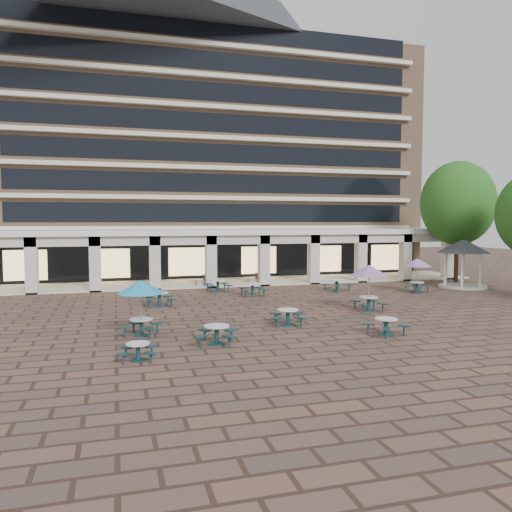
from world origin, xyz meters
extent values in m
plane|color=brown|center=(0.00, 0.00, 0.00)|extent=(120.00, 120.00, 0.00)
cube|color=#9C7958|center=(0.00, 25.50, 11.00)|extent=(40.00, 15.00, 22.00)
cube|color=beige|center=(0.00, 17.75, 4.50)|extent=(36.80, 0.50, 0.35)
cube|color=black|center=(0.00, 17.98, 5.80)|extent=(35.20, 0.05, 1.60)
cube|color=beige|center=(0.00, 17.75, 7.10)|extent=(36.80, 0.50, 0.35)
cube|color=black|center=(0.00, 17.98, 8.40)|extent=(35.20, 0.05, 1.60)
cube|color=beige|center=(0.00, 17.75, 9.70)|extent=(36.80, 0.50, 0.35)
cube|color=black|center=(0.00, 17.98, 11.00)|extent=(35.20, 0.05, 1.60)
cube|color=beige|center=(0.00, 17.75, 12.30)|extent=(36.80, 0.50, 0.35)
cube|color=black|center=(0.00, 17.98, 13.60)|extent=(35.20, 0.05, 1.60)
cube|color=beige|center=(0.00, 17.75, 14.90)|extent=(36.80, 0.50, 0.35)
cube|color=black|center=(0.00, 17.98, 16.20)|extent=(35.20, 0.05, 1.60)
cube|color=beige|center=(0.00, 17.75, 17.50)|extent=(36.80, 0.50, 0.35)
cube|color=black|center=(0.00, 17.98, 18.80)|extent=(35.20, 0.05, 1.60)
cube|color=beige|center=(0.00, 17.75, 20.10)|extent=(36.80, 0.50, 0.35)
cube|color=black|center=(0.00, 17.98, 21.40)|extent=(35.20, 0.05, 1.60)
cube|color=white|center=(0.00, 15.00, 4.20)|extent=(42.00, 6.60, 0.40)
cube|color=beige|center=(0.00, 12.15, 3.75)|extent=(42.00, 0.30, 0.90)
cube|color=black|center=(0.00, 17.70, 1.80)|extent=(38.00, 0.15, 3.20)
cube|color=beige|center=(0.00, 15.00, 0.06)|extent=(42.00, 6.00, 0.12)
cube|color=beige|center=(-14.78, 12.40, 2.00)|extent=(0.80, 0.80, 4.00)
cube|color=beige|center=(-10.56, 12.40, 2.00)|extent=(0.80, 0.80, 4.00)
cube|color=beige|center=(-6.33, 12.40, 2.00)|extent=(0.80, 0.80, 4.00)
cube|color=beige|center=(-2.11, 12.40, 2.00)|extent=(0.80, 0.80, 4.00)
cube|color=beige|center=(2.11, 12.40, 2.00)|extent=(0.80, 0.80, 4.00)
cube|color=beige|center=(6.33, 12.40, 2.00)|extent=(0.80, 0.80, 4.00)
cube|color=beige|center=(10.56, 12.40, 2.00)|extent=(0.80, 0.80, 4.00)
cube|color=beige|center=(14.78, 12.40, 2.00)|extent=(0.80, 0.80, 4.00)
cube|color=beige|center=(19.00, 12.40, 2.00)|extent=(0.80, 0.80, 4.00)
cube|color=#FFD88C|center=(-16.00, 17.55, 1.60)|extent=(3.20, 0.08, 2.40)
cube|color=#FFD88C|center=(-9.60, 17.55, 1.60)|extent=(3.20, 0.08, 2.40)
cube|color=#FFD88C|center=(-3.20, 17.55, 1.60)|extent=(3.20, 0.08, 2.40)
cube|color=#FFD88C|center=(3.20, 17.55, 1.60)|extent=(3.20, 0.08, 2.40)
cube|color=#FFD88C|center=(9.60, 17.55, 1.60)|extent=(3.20, 0.08, 2.40)
cube|color=#FFD88C|center=(16.00, 17.55, 1.60)|extent=(3.20, 0.08, 2.40)
cylinder|color=#14393C|center=(-5.17, -5.14, 0.02)|extent=(0.73, 0.73, 0.04)
cylinder|color=#14393C|center=(-5.17, -5.14, 0.34)|extent=(0.19, 0.19, 0.69)
cylinder|color=white|center=(-5.17, -5.14, 0.76)|extent=(1.04, 1.04, 0.05)
cube|color=#14393C|center=(-4.44, -4.77, 0.46)|extent=(0.64, 0.52, 0.05)
cylinder|color=#14393C|center=(-4.44, -4.77, 0.22)|extent=(0.08, 0.08, 0.44)
cube|color=#14393C|center=(-5.54, -4.42, 0.46)|extent=(0.52, 0.64, 0.05)
cylinder|color=#14393C|center=(-5.54, -4.42, 0.22)|extent=(0.08, 0.08, 0.44)
cube|color=#14393C|center=(-5.89, -5.51, 0.46)|extent=(0.64, 0.52, 0.05)
cylinder|color=#14393C|center=(-5.89, -5.51, 0.22)|extent=(0.08, 0.08, 0.44)
cube|color=#14393C|center=(-4.80, -5.87, 0.46)|extent=(0.52, 0.64, 0.05)
cylinder|color=#14393C|center=(-4.80, -5.87, 0.22)|extent=(0.08, 0.08, 0.44)
cylinder|color=#14393C|center=(-8.40, -6.74, 0.02)|extent=(0.60, 0.60, 0.03)
cylinder|color=#14393C|center=(-8.40, -6.74, 0.28)|extent=(0.15, 0.15, 0.57)
cylinder|color=white|center=(-8.40, -6.74, 0.63)|extent=(0.86, 0.86, 0.04)
cube|color=#14393C|center=(-7.88, -6.32, 0.38)|extent=(0.52, 0.48, 0.04)
cylinder|color=#14393C|center=(-7.88, -6.32, 0.18)|extent=(0.07, 0.07, 0.36)
cube|color=#14393C|center=(-8.82, -6.22, 0.38)|extent=(0.48, 0.52, 0.04)
cylinder|color=#14393C|center=(-8.82, -6.22, 0.18)|extent=(0.07, 0.07, 0.36)
cube|color=#14393C|center=(-8.93, -7.16, 0.38)|extent=(0.52, 0.48, 0.04)
cylinder|color=#14393C|center=(-8.93, -7.16, 0.18)|extent=(0.07, 0.07, 0.36)
cube|color=#14393C|center=(-7.99, -7.26, 0.38)|extent=(0.48, 0.52, 0.04)
cylinder|color=#14393C|center=(-7.99, -7.26, 0.18)|extent=(0.07, 0.07, 0.36)
cylinder|color=#14393C|center=(-8.08, -2.71, 0.02)|extent=(0.71, 0.71, 0.04)
cylinder|color=#14393C|center=(-8.08, -2.71, 0.33)|extent=(0.18, 0.18, 0.67)
cylinder|color=white|center=(-8.08, -2.71, 0.74)|extent=(1.01, 1.01, 0.05)
cube|color=#14393C|center=(-7.36, -2.39, 0.44)|extent=(0.62, 0.48, 0.05)
cylinder|color=#14393C|center=(-7.36, -2.39, 0.21)|extent=(0.08, 0.08, 0.42)
cube|color=#14393C|center=(-8.40, -1.98, 0.44)|extent=(0.48, 0.62, 0.05)
cylinder|color=#14393C|center=(-8.40, -1.98, 0.21)|extent=(0.08, 0.08, 0.42)
cube|color=#14393C|center=(-8.81, -3.02, 0.44)|extent=(0.62, 0.48, 0.05)
cylinder|color=#14393C|center=(-8.81, -3.02, 0.21)|extent=(0.08, 0.08, 0.42)
cube|color=#14393C|center=(-7.77, -3.43, 0.44)|extent=(0.48, 0.62, 0.05)
cylinder|color=#14393C|center=(-7.77, -3.43, 0.21)|extent=(0.08, 0.08, 0.42)
cylinder|color=gray|center=(-8.08, -2.71, 1.21)|extent=(0.05, 0.05, 2.43)
cone|color=#218DC7|center=(-8.08, -2.71, 2.17)|extent=(2.12, 2.12, 0.56)
cylinder|color=#14393C|center=(-1.07, -2.34, 0.02)|extent=(0.72, 0.72, 0.04)
cylinder|color=#14393C|center=(-1.07, -2.34, 0.34)|extent=(0.19, 0.19, 0.68)
cylinder|color=white|center=(-1.07, -2.34, 0.76)|extent=(1.04, 1.04, 0.05)
cube|color=#14393C|center=(-0.38, -1.92, 0.46)|extent=(0.64, 0.54, 0.05)
cylinder|color=#14393C|center=(-0.38, -1.92, 0.22)|extent=(0.08, 0.08, 0.43)
cube|color=#14393C|center=(-1.48, -1.65, 0.46)|extent=(0.54, 0.64, 0.05)
cylinder|color=#14393C|center=(-1.48, -1.65, 0.22)|extent=(0.08, 0.08, 0.43)
cube|color=#14393C|center=(-1.76, -2.75, 0.46)|extent=(0.64, 0.54, 0.05)
cylinder|color=#14393C|center=(-1.76, -2.75, 0.22)|extent=(0.08, 0.08, 0.43)
cube|color=#14393C|center=(-0.65, -3.03, 0.46)|extent=(0.54, 0.64, 0.05)
cylinder|color=#14393C|center=(-0.65, -3.03, 0.22)|extent=(0.08, 0.08, 0.43)
cylinder|color=#14393C|center=(4.66, 0.13, 0.02)|extent=(0.75, 0.75, 0.04)
cylinder|color=#14393C|center=(4.66, 0.13, 0.35)|extent=(0.19, 0.19, 0.71)
cylinder|color=white|center=(4.66, 0.13, 0.78)|extent=(1.07, 1.07, 0.05)
cube|color=#14393C|center=(5.29, 0.67, 0.47)|extent=(0.64, 0.61, 0.05)
cylinder|color=#14393C|center=(5.29, 0.67, 0.22)|extent=(0.09, 0.09, 0.45)
cube|color=#14393C|center=(4.12, 0.76, 0.47)|extent=(0.61, 0.64, 0.05)
cylinder|color=#14393C|center=(4.12, 0.76, 0.22)|extent=(0.09, 0.09, 0.45)
cube|color=#14393C|center=(4.03, -0.42, 0.47)|extent=(0.64, 0.61, 0.05)
cylinder|color=#14393C|center=(4.03, -0.42, 0.22)|extent=(0.09, 0.09, 0.45)
cube|color=#14393C|center=(5.20, -0.51, 0.47)|extent=(0.61, 0.64, 0.05)
cylinder|color=#14393C|center=(5.20, -0.51, 0.22)|extent=(0.09, 0.09, 0.45)
cylinder|color=gray|center=(4.66, 0.13, 1.28)|extent=(0.05, 0.05, 2.56)
cone|color=#986AB1|center=(4.66, 0.13, 2.30)|extent=(2.24, 2.24, 0.59)
cylinder|color=#14393C|center=(2.46, -5.52, 0.02)|extent=(0.70, 0.70, 0.04)
cylinder|color=#14393C|center=(2.46, -5.52, 0.33)|extent=(0.18, 0.18, 0.66)
cylinder|color=white|center=(2.46, -5.52, 0.73)|extent=(0.99, 0.99, 0.05)
cube|color=#14393C|center=(2.84, -4.84, 0.44)|extent=(0.51, 0.61, 0.05)
cylinder|color=#14393C|center=(2.84, -4.84, 0.21)|extent=(0.08, 0.08, 0.42)
cube|color=#14393C|center=(1.78, -5.14, 0.44)|extent=(0.61, 0.51, 0.05)
cylinder|color=#14393C|center=(1.78, -5.14, 0.21)|extent=(0.08, 0.08, 0.42)
cube|color=#14393C|center=(2.08, -6.20, 0.44)|extent=(0.51, 0.61, 0.05)
cylinder|color=#14393C|center=(2.08, -6.20, 0.21)|extent=(0.08, 0.08, 0.42)
cube|color=#14393C|center=(3.13, -5.90, 0.44)|extent=(0.61, 0.51, 0.05)
cylinder|color=#14393C|center=(3.13, -5.90, 0.21)|extent=(0.08, 0.08, 0.42)
cylinder|color=#14393C|center=(-6.66, 4.88, 0.02)|extent=(0.77, 0.77, 0.04)
cylinder|color=#14393C|center=(-6.66, 4.88, 0.36)|extent=(0.20, 0.20, 0.73)
cylinder|color=white|center=(-6.66, 4.88, 0.81)|extent=(1.10, 1.10, 0.06)
cube|color=#14393C|center=(-6.07, 5.51, 0.49)|extent=(0.64, 0.66, 0.06)
cylinder|color=#14393C|center=(-6.07, 5.51, 0.23)|extent=(0.09, 0.09, 0.46)
cube|color=#14393C|center=(-7.29, 5.46, 0.49)|extent=(0.66, 0.64, 0.06)
cylinder|color=#14393C|center=(-7.29, 5.46, 0.23)|extent=(0.09, 0.09, 0.46)
cube|color=#14393C|center=(-7.24, 4.25, 0.49)|extent=(0.64, 0.66, 0.06)
cylinder|color=#14393C|center=(-7.24, 4.25, 0.23)|extent=(0.09, 0.09, 0.46)
cube|color=#14393C|center=(-6.03, 4.29, 0.49)|extent=(0.66, 0.64, 0.06)
cylinder|color=#14393C|center=(-6.03, 4.29, 0.23)|extent=(0.09, 0.09, 0.46)
cylinder|color=#14393C|center=(-0.21, 7.29, 0.02)|extent=(0.80, 0.80, 0.05)
cylinder|color=#14393C|center=(-0.21, 7.29, 0.38)|extent=(0.20, 0.20, 0.75)
cylinder|color=white|center=(-0.21, 7.29, 0.83)|extent=(1.14, 1.14, 0.06)
cube|color=#14393C|center=(0.44, 7.90, 0.50)|extent=(0.67, 0.66, 0.06)
cylinder|color=#14393C|center=(0.44, 7.90, 0.24)|extent=(0.09, 0.09, 0.48)
cube|color=#14393C|center=(-0.82, 7.94, 0.50)|extent=(0.66, 0.67, 0.06)
cylinder|color=#14393C|center=(-0.82, 7.94, 0.24)|extent=(0.09, 0.09, 0.48)
cube|color=#14393C|center=(-0.86, 6.68, 0.50)|extent=(0.67, 0.66, 0.06)
cylinder|color=#14393C|center=(-0.86, 6.68, 0.24)|extent=(0.09, 0.09, 0.48)
cube|color=#14393C|center=(0.40, 6.64, 0.50)|extent=(0.66, 0.67, 0.06)
cylinder|color=#14393C|center=(0.40, 6.64, 0.24)|extent=(0.09, 0.09, 0.48)
cylinder|color=#14393C|center=(11.54, 5.78, 0.02)|extent=(0.70, 0.70, 0.04)
cylinder|color=#14393C|center=(11.54, 5.78, 0.33)|extent=(0.18, 0.18, 0.66)
cylinder|color=white|center=(11.54, 5.78, 0.73)|extent=(0.99, 0.99, 0.05)
cube|color=#14393C|center=(11.82, 6.51, 0.44)|extent=(0.45, 0.61, 0.05)
cylinder|color=#14393C|center=(11.82, 6.51, 0.21)|extent=(0.08, 0.08, 0.42)
cube|color=#14393C|center=(10.82, 6.05, 0.44)|extent=(0.61, 0.45, 0.05)
cylinder|color=#14393C|center=(10.82, 6.05, 0.21)|extent=(0.08, 0.08, 0.42)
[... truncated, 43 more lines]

